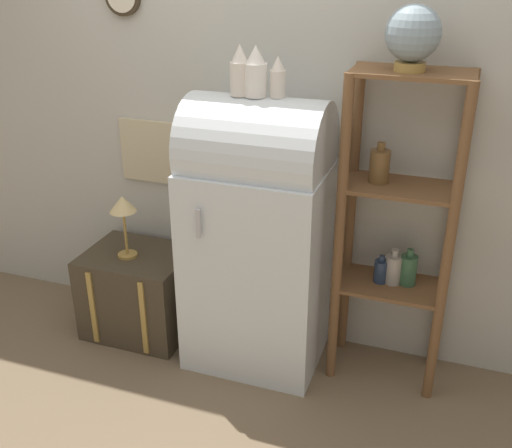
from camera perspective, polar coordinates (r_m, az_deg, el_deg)
The scene contains 10 objects.
ground_plane at distance 3.29m, azimuth -1.51°, elevation -14.83°, with size 12.00×12.00×0.00m, color #7A664C.
wall_back at distance 3.17m, azimuth 1.90°, elevation 11.12°, with size 7.00×0.09×2.70m.
refrigerator at distance 3.10m, azimuth 0.13°, elevation -0.89°, with size 0.70×0.59×1.47m.
suitcase_trunk at distance 3.62m, azimuth -11.06°, elevation -6.37°, with size 0.59×0.48×0.51m.
shelf_unit at distance 2.99m, azimuth 13.25°, elevation 0.30°, with size 0.56×0.33×1.61m.
globe at distance 2.73m, azimuth 14.72°, elevation 17.03°, with size 0.24×0.24×0.28m.
vase_left at distance 2.86m, azimuth -1.54°, elevation 14.30°, with size 0.09×0.09×0.24m.
vase_center at distance 2.84m, azimuth -0.03°, elevation 14.20°, with size 0.11×0.11×0.23m.
vase_right at distance 2.82m, azimuth 2.10°, elevation 13.72°, with size 0.07×0.07×0.19m.
desk_lamp at distance 3.36m, azimuth -12.55°, elevation 1.39°, with size 0.15×0.15×0.37m.
Camera 1 is at (0.92, -2.36, 2.10)m, focal length 42.00 mm.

